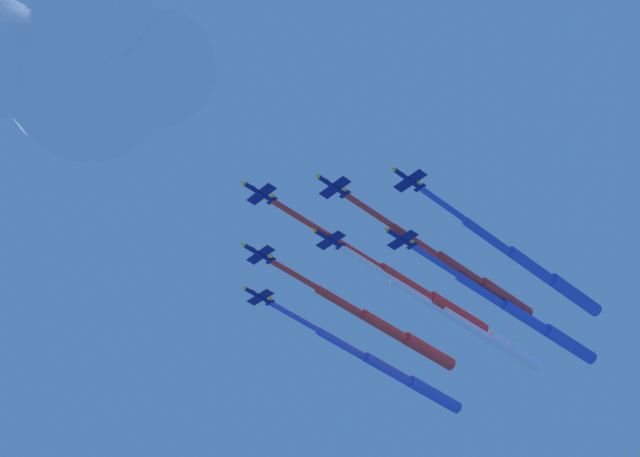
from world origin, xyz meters
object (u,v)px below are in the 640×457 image
object	(u,v)px
jet_lead	(412,287)
jet_starboard_mid	(536,269)
jet_port_mid	(471,326)
jet_port_inner	(465,273)
jet_starboard_outer	(530,320)
jet_starboard_inner	(389,329)
jet_port_outer	(394,372)

from	to	relation	value
jet_lead	jet_starboard_mid	bearing A→B (deg)	-34.00
jet_starboard_mid	jet_lead	bearing A→B (deg)	146.00
jet_port_mid	jet_starboard_mid	world-z (taller)	jet_port_mid
jet_port_inner	jet_port_mid	world-z (taller)	jet_port_inner
jet_port_mid	jet_starboard_outer	size ratio (longest dim) A/B	1.07
jet_lead	jet_starboard_inner	world-z (taller)	jet_lead
jet_lead	jet_port_inner	size ratio (longest dim) A/B	1.11
jet_starboard_inner	jet_starboard_outer	size ratio (longest dim) A/B	0.94
jet_port_inner	jet_port_outer	size ratio (longest dim) A/B	0.93
jet_lead	jet_port_outer	xyz separation A→B (m)	(7.46, 33.99, -1.73)
jet_port_inner	jet_starboard_mid	bearing A→B (deg)	-26.31
jet_port_inner	jet_port_mid	bearing A→B (deg)	62.15
jet_lead	jet_port_inner	bearing A→B (deg)	-43.45
jet_port_inner	jet_starboard_inner	xyz separation A→B (m)	(-11.69, 24.54, -2.13)
jet_starboard_mid	jet_starboard_inner	bearing A→B (deg)	130.39
jet_starboard_inner	jet_port_inner	bearing A→B (deg)	-64.53
jet_port_mid	jet_port_inner	bearing A→B (deg)	-117.85
jet_port_inner	jet_port_outer	world-z (taller)	jet_port_inner
jet_port_outer	jet_port_mid	bearing A→B (deg)	-62.81
jet_lead	jet_port_outer	size ratio (longest dim) A/B	1.03
jet_starboard_mid	jet_port_inner	bearing A→B (deg)	153.69
jet_port_inner	jet_starboard_outer	world-z (taller)	jet_port_inner
jet_port_inner	jet_port_outer	bearing A→B (deg)	93.93
jet_port_mid	jet_starboard_mid	bearing A→B (deg)	-77.37
jet_starboard_mid	jet_starboard_outer	world-z (taller)	jet_starboard_mid
jet_lead	jet_starboard_outer	distance (m)	32.93
jet_starboard_inner	jet_starboard_outer	xyz separation A→B (m)	(33.89, -15.61, -0.80)
jet_starboard_outer	jet_port_mid	bearing A→B (deg)	141.38
jet_starboard_inner	jet_starboard_outer	distance (m)	37.32
jet_starboard_inner	jet_port_outer	xyz separation A→B (m)	(8.67, 19.37, 1.39)
jet_starboard_inner	jet_port_outer	distance (m)	21.27
jet_port_mid	jet_starboard_mid	size ratio (longest dim) A/B	1.11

